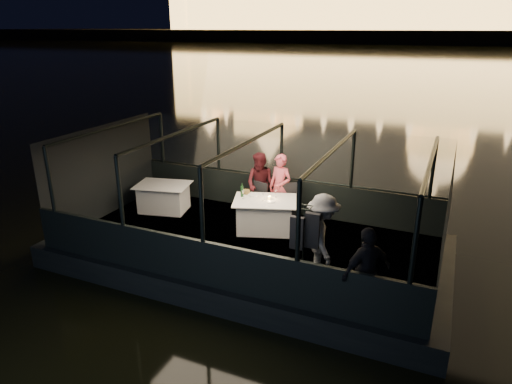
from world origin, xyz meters
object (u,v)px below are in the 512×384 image
at_px(chair_port_left, 258,202).
at_px(passenger_stripe, 322,237).
at_px(dining_table_central, 265,215).
at_px(passenger_dark, 367,269).
at_px(dining_table_aft, 164,196).
at_px(coat_stand, 304,241).
at_px(person_woman_coral, 280,191).
at_px(chair_port_right, 286,206).
at_px(wine_bottle, 242,191).
at_px(person_man_maroon, 261,187).

distance_m(chair_port_left, passenger_stripe, 3.11).
relative_size(dining_table_central, passenger_stripe, 0.85).
bearing_deg(passenger_dark, dining_table_aft, -71.52).
relative_size(dining_table_central, passenger_dark, 0.92).
bearing_deg(dining_table_aft, coat_stand, -24.67).
bearing_deg(person_woman_coral, dining_table_aft, -152.79).
distance_m(chair_port_right, coat_stand, 2.87).
relative_size(chair_port_left, wine_bottle, 2.80).
height_order(chair_port_right, person_woman_coral, person_woman_coral).
relative_size(coat_stand, passenger_stripe, 0.95).
xyz_separation_m(dining_table_aft, wine_bottle, (2.32, -0.10, 0.53)).
xyz_separation_m(dining_table_aft, coat_stand, (4.48, -2.06, 0.51)).
bearing_deg(person_man_maroon, dining_table_central, -58.23).
bearing_deg(chair_port_right, person_woman_coral, 120.76).
distance_m(dining_table_central, passenger_dark, 3.74).
distance_m(dining_table_aft, person_woman_coral, 3.08).
bearing_deg(person_man_maroon, dining_table_aft, -160.27).
xyz_separation_m(dining_table_central, coat_stand, (1.58, -1.96, 0.51)).
bearing_deg(coat_stand, chair_port_left, 128.52).
bearing_deg(chair_port_right, dining_table_aft, 172.17).
xyz_separation_m(dining_table_central, wine_bottle, (-0.59, -0.00, 0.53)).
height_order(person_woman_coral, person_man_maroon, person_woman_coral).
bearing_deg(coat_stand, passenger_dark, -20.73).
relative_size(passenger_stripe, passenger_dark, 1.07).
xyz_separation_m(person_woman_coral, wine_bottle, (-0.66, -0.80, 0.17)).
distance_m(dining_table_central, chair_port_left, 0.70).
relative_size(passenger_dark, wine_bottle, 4.87).
height_order(dining_table_central, person_man_maroon, person_man_maroon).
distance_m(person_woman_coral, person_man_maroon, 0.54).
bearing_deg(passenger_stripe, dining_table_aft, 45.69).
bearing_deg(chair_port_left, dining_table_central, -33.92).
xyz_separation_m(chair_port_right, passenger_dark, (2.50, -3.01, 0.40)).
bearing_deg(dining_table_central, person_woman_coral, 84.77).
height_order(dining_table_central, passenger_dark, passenger_dark).
relative_size(passenger_stripe, wine_bottle, 5.22).
distance_m(passenger_dark, wine_bottle, 4.17).
xyz_separation_m(dining_table_central, chair_port_right, (0.31, 0.58, 0.06)).
distance_m(dining_table_aft, wine_bottle, 2.38).
relative_size(person_man_maroon, wine_bottle, 5.03).
height_order(passenger_dark, wine_bottle, passenger_dark).
bearing_deg(dining_table_central, wine_bottle, -179.60).
bearing_deg(dining_table_aft, dining_table_central, -1.90).
bearing_deg(chair_port_left, wine_bottle, -88.06).
relative_size(dining_table_central, dining_table_aft, 1.07).
bearing_deg(chair_port_right, passenger_stripe, -71.21).
relative_size(dining_table_aft, chair_port_right, 1.38).
bearing_deg(passenger_stripe, dining_table_central, 24.29).
height_order(dining_table_aft, coat_stand, coat_stand).
xyz_separation_m(dining_table_central, person_woman_coral, (0.07, 0.80, 0.36)).
bearing_deg(coat_stand, dining_table_central, 128.75).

